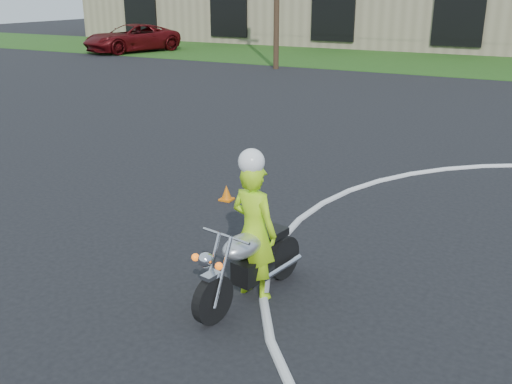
% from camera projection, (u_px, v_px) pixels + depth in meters
% --- Properties ---
extents(primary_motorcycle, '(0.82, 2.06, 1.09)m').
position_uv_depth(primary_motorcycle, '(249.00, 263.00, 7.33)').
color(primary_motorcycle, black).
rests_on(primary_motorcycle, ground).
extents(rider_primary_grp, '(0.74, 0.56, 2.03)m').
position_uv_depth(rider_primary_grp, '(254.00, 227.00, 7.29)').
color(rider_primary_grp, '#B5F71A').
rests_on(rider_primary_grp, ground).
extents(pickup_grp, '(4.73, 6.79, 1.72)m').
position_uv_depth(pickup_grp, '(131.00, 38.00, 36.45)').
color(pickup_grp, '#51090C').
rests_on(pickup_grp, ground).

